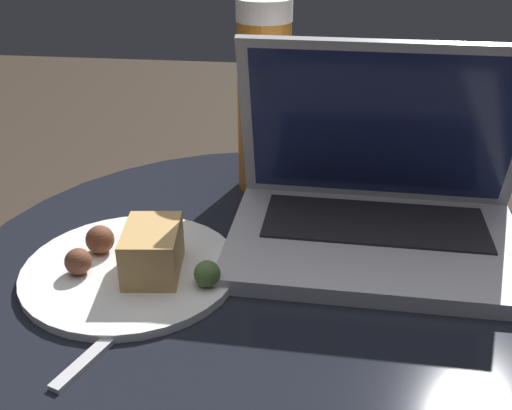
% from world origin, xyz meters
% --- Properties ---
extents(table, '(0.68, 0.68, 0.51)m').
position_xyz_m(table, '(0.00, 0.00, 0.37)').
color(table, '#9E9EA3').
rests_on(table, ground_plane).
extents(laptop, '(0.33, 0.23, 0.23)m').
position_xyz_m(laptop, '(0.11, 0.08, 0.56)').
color(laptop, '#B2B2B7').
rests_on(laptop, table).
extents(beer_glass, '(0.07, 0.07, 0.25)m').
position_xyz_m(beer_glass, '(-0.03, 0.21, 0.64)').
color(beer_glass, '#C6701E').
rests_on(beer_glass, table).
extents(snack_plate, '(0.23, 0.23, 0.06)m').
position_xyz_m(snack_plate, '(-0.14, -0.02, 0.53)').
color(snack_plate, white).
rests_on(snack_plate, table).
extents(fork, '(0.08, 0.19, 0.00)m').
position_xyz_m(fork, '(-0.12, -0.09, 0.51)').
color(fork, silver).
rests_on(fork, table).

